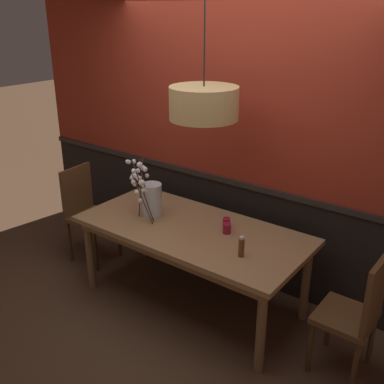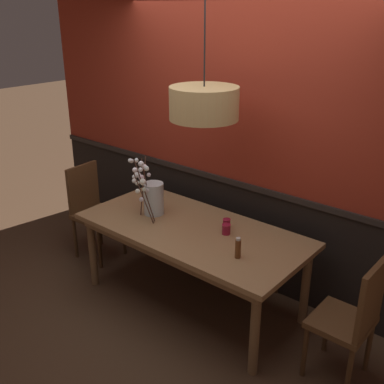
{
  "view_description": "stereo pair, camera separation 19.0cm",
  "coord_description": "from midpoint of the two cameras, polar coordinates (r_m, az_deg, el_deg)",
  "views": [
    {
      "loc": [
        2.06,
        -2.74,
        2.45
      ],
      "look_at": [
        0.0,
        0.0,
        1.06
      ],
      "focal_mm": 42.88,
      "sensor_mm": 36.0,
      "label": 1
    },
    {
      "loc": [
        2.21,
        -2.62,
        2.45
      ],
      "look_at": [
        0.0,
        0.0,
        1.06
      ],
      "focal_mm": 42.88,
      "sensor_mm": 36.0,
      "label": 2
    }
  ],
  "objects": [
    {
      "name": "ground_plane",
      "position": [
        4.22,
        -1.32,
        -13.46
      ],
      "size": [
        24.0,
        24.0,
        0.0
      ],
      "primitive_type": "plane",
      "color": "#4C3321"
    },
    {
      "name": "back_wall",
      "position": [
        4.1,
        4.39,
        8.28
      ],
      "size": [
        4.94,
        0.14,
        2.98
      ],
      "color": "black",
      "rests_on": "ground"
    },
    {
      "name": "dining_table",
      "position": [
        3.87,
        -1.41,
        -5.52
      ],
      "size": [
        1.95,
        0.93,
        0.74
      ],
      "color": "#997047",
      "rests_on": "ground"
    },
    {
      "name": "chair_far_side_left",
      "position": [
        4.76,
        2.4,
        -2.07
      ],
      "size": [
        0.42,
        0.44,
        0.9
      ],
      "color": "brown",
      "rests_on": "ground"
    },
    {
      "name": "chair_head_east_end",
      "position": [
        3.39,
        18.31,
        -13.87
      ],
      "size": [
        0.39,
        0.41,
        0.95
      ],
      "color": "brown",
      "rests_on": "ground"
    },
    {
      "name": "chair_head_west_end",
      "position": [
        4.79,
        -14.1,
        -2.11
      ],
      "size": [
        0.45,
        0.44,
        0.97
      ],
      "color": "brown",
      "rests_on": "ground"
    },
    {
      "name": "chair_far_side_right",
      "position": [
        4.42,
        8.66,
        -3.79
      ],
      "size": [
        0.46,
        0.41,
        0.96
      ],
      "color": "brown",
      "rests_on": "ground"
    },
    {
      "name": "vase_with_blossoms",
      "position": [
        4.03,
        -6.6,
        -0.71
      ],
      "size": [
        0.37,
        0.35,
        0.53
      ],
      "color": "silver",
      "rests_on": "dining_table"
    },
    {
      "name": "candle_holder_nearer_center",
      "position": [
        3.73,
        2.9,
        -4.53
      ],
      "size": [
        0.07,
        0.07,
        0.09
      ],
      "color": "maroon",
      "rests_on": "dining_table"
    },
    {
      "name": "candle_holder_nearer_edge",
      "position": [
        3.83,
        2.89,
        -3.83
      ],
      "size": [
        0.07,
        0.07,
        0.08
      ],
      "color": "maroon",
      "rests_on": "dining_table"
    },
    {
      "name": "condiment_bottle",
      "position": [
        3.39,
        4.56,
        -6.85
      ],
      "size": [
        0.04,
        0.04,
        0.16
      ],
      "color": "brown",
      "rests_on": "dining_table"
    },
    {
      "name": "pendant_lamp",
      "position": [
        3.52,
        -0.09,
        10.99
      ],
      "size": [
        0.53,
        0.53,
        1.33
      ],
      "color": "tan"
    }
  ]
}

